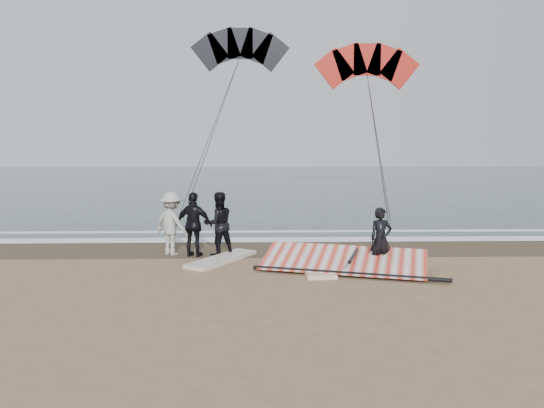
% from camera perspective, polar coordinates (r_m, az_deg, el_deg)
% --- Properties ---
extents(ground, '(120.00, 120.00, 0.00)m').
position_cam_1_polar(ground, '(12.52, 4.20, -8.89)').
color(ground, '#8C704C').
rests_on(ground, ground).
extents(sea, '(120.00, 54.00, 0.02)m').
position_cam_1_polar(sea, '(45.14, 0.00, 2.43)').
color(sea, '#233838').
rests_on(sea, ground).
extents(wet_sand, '(120.00, 2.80, 0.01)m').
position_cam_1_polar(wet_sand, '(16.88, 2.66, -4.78)').
color(wet_sand, '#4C3D2B').
rests_on(wet_sand, ground).
extents(foam_near, '(120.00, 0.90, 0.01)m').
position_cam_1_polar(foam_near, '(18.25, 2.34, -3.84)').
color(foam_near, white).
rests_on(foam_near, sea).
extents(foam_far, '(120.00, 0.45, 0.01)m').
position_cam_1_polar(foam_far, '(19.92, 2.01, -2.95)').
color(foam_far, white).
rests_on(foam_far, sea).
extents(man_main, '(0.67, 0.50, 1.65)m').
position_cam_1_polar(man_main, '(14.26, 11.62, -3.69)').
color(man_main, black).
rests_on(man_main, ground).
extents(board_white, '(0.90, 2.69, 0.11)m').
position_cam_1_polar(board_white, '(14.40, 4.52, -6.61)').
color(board_white, white).
rests_on(board_white, ground).
extents(board_cream, '(1.96, 2.57, 0.11)m').
position_cam_1_polar(board_cream, '(15.18, -5.42, -5.92)').
color(board_cream, beige).
rests_on(board_cream, ground).
extents(trio_cluster, '(2.67, 1.32, 1.91)m').
position_cam_1_polar(trio_cluster, '(15.86, -8.55, -2.13)').
color(trio_cluster, black).
rests_on(trio_cluster, ground).
extents(sail_rig, '(4.73, 2.98, 0.52)m').
position_cam_1_polar(sail_rig, '(14.24, 7.32, -6.20)').
color(sail_rig, black).
rests_on(sail_rig, ground).
extents(kite_red, '(7.54, 6.33, 14.69)m').
position_cam_1_polar(kite_red, '(35.31, 10.18, 14.13)').
color(kite_red, red).
rests_on(kite_red, ground).
extents(kite_dark, '(7.26, 6.58, 15.89)m').
position_cam_1_polar(kite_dark, '(36.47, -3.46, 15.98)').
color(kite_dark, black).
rests_on(kite_dark, ground).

